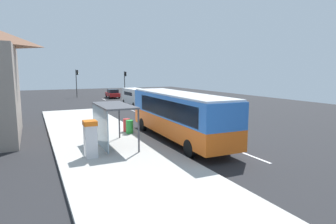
{
  "coord_description": "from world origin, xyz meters",
  "views": [
    {
      "loc": [
        -10.41,
        -17.12,
        4.63
      ],
      "look_at": [
        -1.0,
        2.26,
        1.5
      ],
      "focal_mm": 30.05,
      "sensor_mm": 36.0,
      "label": 1
    }
  ],
  "objects_px": {
    "white_van": "(135,96)",
    "traffic_light_near_side": "(125,80)",
    "sedan_near": "(113,93)",
    "ticket_machine": "(91,139)",
    "bus_shelter": "(109,115)",
    "recycling_bin_red": "(127,125)",
    "recycling_bin_green": "(130,127)",
    "bus": "(178,113)",
    "traffic_light_far_side": "(77,79)"
  },
  "relations": [
    {
      "from": "recycling_bin_green",
      "to": "sedan_near",
      "type": "bearing_deg",
      "value": 77.46
    },
    {
      "from": "white_van",
      "to": "sedan_near",
      "type": "xyz_separation_m",
      "value": [
        0.1,
        12.12,
        -0.55
      ]
    },
    {
      "from": "recycling_bin_green",
      "to": "recycling_bin_red",
      "type": "relative_size",
      "value": 1.0
    },
    {
      "from": "sedan_near",
      "to": "traffic_light_near_side",
      "type": "height_order",
      "value": "traffic_light_near_side"
    },
    {
      "from": "bus",
      "to": "recycling_bin_green",
      "type": "bearing_deg",
      "value": 132.08
    },
    {
      "from": "white_van",
      "to": "traffic_light_near_side",
      "type": "bearing_deg",
      "value": 77.59
    },
    {
      "from": "recycling_bin_red",
      "to": "traffic_light_far_side",
      "type": "xyz_separation_m",
      "value": [
        1.1,
        32.2,
        2.62
      ]
    },
    {
      "from": "recycling_bin_red",
      "to": "traffic_light_far_side",
      "type": "bearing_deg",
      "value": 88.04
    },
    {
      "from": "bus_shelter",
      "to": "bus",
      "type": "bearing_deg",
      "value": 2.16
    },
    {
      "from": "recycling_bin_green",
      "to": "white_van",
      "type": "bearing_deg",
      "value": 69.46
    },
    {
      "from": "white_van",
      "to": "ticket_machine",
      "type": "height_order",
      "value": "white_van"
    },
    {
      "from": "bus",
      "to": "bus_shelter",
      "type": "height_order",
      "value": "bus"
    },
    {
      "from": "ticket_machine",
      "to": "recycling_bin_red",
      "type": "relative_size",
      "value": 2.04
    },
    {
      "from": "recycling_bin_red",
      "to": "traffic_light_near_side",
      "type": "bearing_deg",
      "value": 72.83
    },
    {
      "from": "bus",
      "to": "bus_shelter",
      "type": "xyz_separation_m",
      "value": [
        -4.7,
        -0.18,
        0.25
      ]
    },
    {
      "from": "bus",
      "to": "recycling_bin_green",
      "type": "distance_m",
      "value": 3.9
    },
    {
      "from": "recycling_bin_green",
      "to": "traffic_light_far_side",
      "type": "distance_m",
      "value": 33.02
    },
    {
      "from": "bus",
      "to": "recycling_bin_red",
      "type": "xyz_separation_m",
      "value": [
        -2.49,
        3.46,
        -1.19
      ]
    },
    {
      "from": "bus",
      "to": "recycling_bin_red",
      "type": "bearing_deg",
      "value": 125.75
    },
    {
      "from": "sedan_near",
      "to": "bus_shelter",
      "type": "xyz_separation_m",
      "value": [
        -8.71,
        -32.13,
        1.31
      ]
    },
    {
      "from": "bus_shelter",
      "to": "traffic_light_near_side",
      "type": "bearing_deg",
      "value": 71.21
    },
    {
      "from": "white_van",
      "to": "traffic_light_near_side",
      "type": "distance_m",
      "value": 15.48
    },
    {
      "from": "white_van",
      "to": "sedan_near",
      "type": "distance_m",
      "value": 12.14
    },
    {
      "from": "sedan_near",
      "to": "recycling_bin_red",
      "type": "xyz_separation_m",
      "value": [
        -6.5,
        -28.5,
        -0.14
      ]
    },
    {
      "from": "sedan_near",
      "to": "recycling_bin_green",
      "type": "distance_m",
      "value": 29.91
    },
    {
      "from": "ticket_machine",
      "to": "recycling_bin_green",
      "type": "height_order",
      "value": "ticket_machine"
    },
    {
      "from": "sedan_near",
      "to": "ticket_machine",
      "type": "bearing_deg",
      "value": -106.65
    },
    {
      "from": "traffic_light_far_side",
      "to": "recycling_bin_red",
      "type": "bearing_deg",
      "value": -91.96
    },
    {
      "from": "white_van",
      "to": "ticket_machine",
      "type": "relative_size",
      "value": 2.7
    },
    {
      "from": "recycling_bin_green",
      "to": "traffic_light_near_side",
      "type": "xyz_separation_m",
      "value": [
        9.7,
        32.1,
        2.44
      ]
    },
    {
      "from": "traffic_light_near_side",
      "to": "bus",
      "type": "bearing_deg",
      "value": -101.7
    },
    {
      "from": "white_van",
      "to": "traffic_light_near_side",
      "type": "xyz_separation_m",
      "value": [
        3.3,
        15.02,
        1.75
      ]
    },
    {
      "from": "recycling_bin_green",
      "to": "recycling_bin_red",
      "type": "bearing_deg",
      "value": 90.0
    },
    {
      "from": "white_van",
      "to": "recycling_bin_red",
      "type": "distance_m",
      "value": 17.6
    },
    {
      "from": "ticket_machine",
      "to": "traffic_light_near_side",
      "type": "distance_m",
      "value": 39.12
    },
    {
      "from": "bus_shelter",
      "to": "recycling_bin_red",
      "type": "bearing_deg",
      "value": 58.67
    },
    {
      "from": "bus_shelter",
      "to": "sedan_near",
      "type": "bearing_deg",
      "value": 74.84
    },
    {
      "from": "white_van",
      "to": "sedan_near",
      "type": "relative_size",
      "value": 1.17
    },
    {
      "from": "white_van",
      "to": "recycling_bin_red",
      "type": "relative_size",
      "value": 5.51
    },
    {
      "from": "bus",
      "to": "recycling_bin_red",
      "type": "relative_size",
      "value": 11.65
    },
    {
      "from": "traffic_light_near_side",
      "to": "bus_shelter",
      "type": "relative_size",
      "value": 1.16
    },
    {
      "from": "recycling_bin_green",
      "to": "ticket_machine",
      "type": "bearing_deg",
      "value": -128.05
    },
    {
      "from": "recycling_bin_green",
      "to": "traffic_light_far_side",
      "type": "height_order",
      "value": "traffic_light_far_side"
    },
    {
      "from": "white_van",
      "to": "recycling_bin_red",
      "type": "bearing_deg",
      "value": -111.34
    },
    {
      "from": "bus",
      "to": "white_van",
      "type": "bearing_deg",
      "value": 78.84
    },
    {
      "from": "bus",
      "to": "white_van",
      "type": "xyz_separation_m",
      "value": [
        3.91,
        19.83,
        -0.5
      ]
    },
    {
      "from": "traffic_light_near_side",
      "to": "ticket_machine",
      "type": "bearing_deg",
      "value": -109.94
    },
    {
      "from": "traffic_light_near_side",
      "to": "traffic_light_far_side",
      "type": "relative_size",
      "value": 0.94
    },
    {
      "from": "ticket_machine",
      "to": "white_van",
      "type": "bearing_deg",
      "value": 65.21
    },
    {
      "from": "ticket_machine",
      "to": "recycling_bin_red",
      "type": "xyz_separation_m",
      "value": [
        3.62,
        5.33,
        -0.52
      ]
    }
  ]
}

